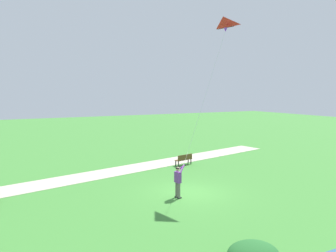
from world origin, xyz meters
TOP-DOWN VIEW (x-y plane):
  - ground_plane at (0.00, 0.00)m, footprint 120.00×120.00m
  - walkway_path at (6.75, 2.00)m, footprint 8.95×31.81m
  - person_kite_flyer at (-0.48, 1.02)m, footprint 0.52×0.62m
  - flying_kite at (-0.20, -2.04)m, footprint 1.37×3.10m
  - park_bench_near_walkway at (6.14, -3.24)m, footprint 0.74×1.56m

SIDE VIEW (x-z plane):
  - ground_plane at x=0.00m, z-range 0.00..0.00m
  - walkway_path at x=6.75m, z-range 0.00..0.02m
  - park_bench_near_walkway at x=6.14m, z-range 0.07..0.95m
  - person_kite_flyer at x=-0.48m, z-range 0.13..1.96m
  - flying_kite at x=-0.20m, z-range 5.44..13.69m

